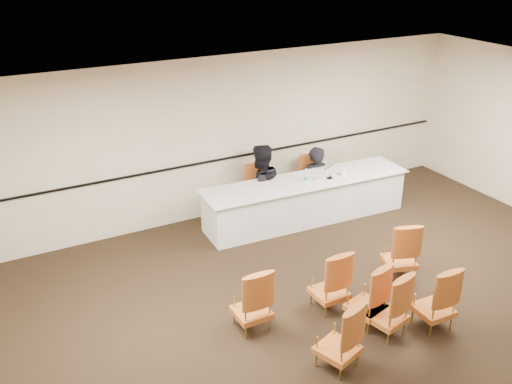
{
  "coord_description": "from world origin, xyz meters",
  "views": [
    {
      "loc": [
        -4.25,
        -5.02,
        4.87
      ],
      "look_at": [
        -0.15,
        2.6,
        0.98
      ],
      "focal_mm": 40.0,
      "sensor_mm": 36.0,
      "label": 1
    }
  ],
  "objects_px": {
    "aud_chair_back_mid": "(388,303)",
    "aud_chair_extra": "(367,293)",
    "microphone": "(330,171)",
    "panelist_second_chair": "(260,191)",
    "aud_chair_front_mid": "(330,279)",
    "aud_chair_front_right": "(400,249)",
    "panelist_main_chair": "(314,180)",
    "water_bottle": "(306,175)",
    "panelist_main": "(314,188)",
    "panelist_second": "(260,191)",
    "aud_chair_back_right": "(435,296)",
    "panel_table": "(306,200)",
    "coffee_cup": "(343,172)",
    "aud_chair_back_left": "(338,334)",
    "aud_chair_front_left": "(251,298)",
    "drinking_glass": "(317,178)"
  },
  "relations": [
    {
      "from": "aud_chair_front_mid",
      "to": "panel_table",
      "type": "bearing_deg",
      "value": 63.71
    },
    {
      "from": "panelist_main_chair",
      "to": "panelist_second_chair",
      "type": "relative_size",
      "value": 1.0
    },
    {
      "from": "panelist_second_chair",
      "to": "water_bottle",
      "type": "xyz_separation_m",
      "value": [
        0.59,
        -0.65,
        0.44
      ]
    },
    {
      "from": "panelist_main_chair",
      "to": "panelist_second_chair",
      "type": "distance_m",
      "value": 1.18
    },
    {
      "from": "coffee_cup",
      "to": "aud_chair_back_mid",
      "type": "height_order",
      "value": "aud_chair_back_mid"
    },
    {
      "from": "panelist_second",
      "to": "water_bottle",
      "type": "xyz_separation_m",
      "value": [
        0.59,
        -0.65,
        0.46
      ]
    },
    {
      "from": "drinking_glass",
      "to": "aud_chair_front_mid",
      "type": "distance_m",
      "value": 2.82
    },
    {
      "from": "panelist_second_chair",
      "to": "drinking_glass",
      "type": "relative_size",
      "value": 9.5
    },
    {
      "from": "panelist_main_chair",
      "to": "microphone",
      "type": "distance_m",
      "value": 0.85
    },
    {
      "from": "panelist_main_chair",
      "to": "coffee_cup",
      "type": "distance_m",
      "value": 0.8
    },
    {
      "from": "panelist_main",
      "to": "panelist_main_chair",
      "type": "height_order",
      "value": "panelist_main"
    },
    {
      "from": "aud_chair_front_left",
      "to": "water_bottle",
      "type": "bearing_deg",
      "value": 45.29
    },
    {
      "from": "panelist_main",
      "to": "panelist_main_chair",
      "type": "bearing_deg",
      "value": -0.0
    },
    {
      "from": "coffee_cup",
      "to": "aud_chair_front_mid",
      "type": "distance_m",
      "value": 3.11
    },
    {
      "from": "panelist_second_chair",
      "to": "water_bottle",
      "type": "distance_m",
      "value": 0.99
    },
    {
      "from": "panel_table",
      "to": "panelist_main",
      "type": "relative_size",
      "value": 2.28
    },
    {
      "from": "microphone",
      "to": "panelist_second_chair",
      "type": "bearing_deg",
      "value": 145.09
    },
    {
      "from": "coffee_cup",
      "to": "panelist_main_chair",
      "type": "bearing_deg",
      "value": 104.56
    },
    {
      "from": "panelist_main",
      "to": "aud_chair_extra",
      "type": "height_order",
      "value": "panelist_main"
    },
    {
      "from": "water_bottle",
      "to": "aud_chair_front_left",
      "type": "bearing_deg",
      "value": -135.11
    },
    {
      "from": "panelist_second",
      "to": "coffee_cup",
      "type": "height_order",
      "value": "panelist_second"
    },
    {
      "from": "panelist_second",
      "to": "drinking_glass",
      "type": "xyz_separation_m",
      "value": [
        0.81,
        -0.71,
        0.38
      ]
    },
    {
      "from": "panelist_second_chair",
      "to": "coffee_cup",
      "type": "xyz_separation_m",
      "value": [
        1.36,
        -0.74,
        0.39
      ]
    },
    {
      "from": "panelist_second_chair",
      "to": "aud_chair_back_right",
      "type": "relative_size",
      "value": 1.0
    },
    {
      "from": "drinking_glass",
      "to": "aud_chair_back_right",
      "type": "bearing_deg",
      "value": -96.51
    },
    {
      "from": "panelist_main",
      "to": "drinking_glass",
      "type": "height_order",
      "value": "panelist_main"
    },
    {
      "from": "aud_chair_front_mid",
      "to": "aud_chair_back_right",
      "type": "height_order",
      "value": "same"
    },
    {
      "from": "aud_chair_back_left",
      "to": "aud_chair_back_right",
      "type": "height_order",
      "value": "same"
    },
    {
      "from": "aud_chair_front_mid",
      "to": "aud_chair_front_right",
      "type": "xyz_separation_m",
      "value": [
        1.45,
        0.19,
        0.0
      ]
    },
    {
      "from": "coffee_cup",
      "to": "aud_chair_back_mid",
      "type": "distance_m",
      "value": 3.62
    },
    {
      "from": "aud_chair_front_right",
      "to": "aud_chair_back_left",
      "type": "height_order",
      "value": "same"
    },
    {
      "from": "panelist_main_chair",
      "to": "panelist_second",
      "type": "xyz_separation_m",
      "value": [
        -1.18,
        0.06,
        -0.02
      ]
    },
    {
      "from": "drinking_glass",
      "to": "aud_chair_front_left",
      "type": "relative_size",
      "value": 0.11
    },
    {
      "from": "microphone",
      "to": "panelist_main_chair",
      "type": "bearing_deg",
      "value": 80.18
    },
    {
      "from": "panel_table",
      "to": "aud_chair_extra",
      "type": "xyz_separation_m",
      "value": [
        -0.98,
        -3.05,
        0.08
      ]
    },
    {
      "from": "panelist_main_chair",
      "to": "aud_chair_front_mid",
      "type": "relative_size",
      "value": 1.0
    },
    {
      "from": "aud_chair_back_right",
      "to": "aud_chair_back_left",
      "type": "bearing_deg",
      "value": -176.68
    },
    {
      "from": "water_bottle",
      "to": "aud_chair_front_right",
      "type": "distance_m",
      "value": 2.35
    },
    {
      "from": "aud_chair_front_left",
      "to": "panel_table",
      "type": "bearing_deg",
      "value": 45.28
    },
    {
      "from": "aud_chair_front_left",
      "to": "aud_chair_front_mid",
      "type": "distance_m",
      "value": 1.19
    },
    {
      "from": "panelist_second_chair",
      "to": "coffee_cup",
      "type": "distance_m",
      "value": 1.59
    },
    {
      "from": "aud_chair_back_left",
      "to": "aud_chair_back_mid",
      "type": "xyz_separation_m",
      "value": [
        0.95,
        0.22,
        0.0
      ]
    },
    {
      "from": "water_bottle",
      "to": "coffee_cup",
      "type": "relative_size",
      "value": 1.67
    },
    {
      "from": "microphone",
      "to": "water_bottle",
      "type": "height_order",
      "value": "microphone"
    },
    {
      "from": "water_bottle",
      "to": "aud_chair_back_right",
      "type": "xyz_separation_m",
      "value": [
        -0.18,
        -3.48,
        -0.44
      ]
    },
    {
      "from": "aud_chair_back_mid",
      "to": "aud_chair_extra",
      "type": "distance_m",
      "value": 0.32
    },
    {
      "from": "microphone",
      "to": "aud_chair_extra",
      "type": "relative_size",
      "value": 0.33
    },
    {
      "from": "panelist_second",
      "to": "aud_chair_front_left",
      "type": "relative_size",
      "value": 1.96
    },
    {
      "from": "aud_chair_extra",
      "to": "panelist_main_chair",
      "type": "bearing_deg",
      "value": 52.35
    },
    {
      "from": "panelist_main",
      "to": "aud_chair_front_right",
      "type": "bearing_deg",
      "value": 86.49
    }
  ]
}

